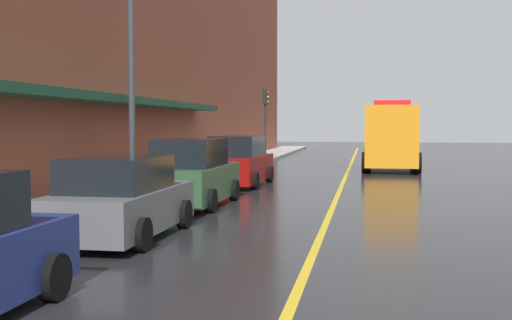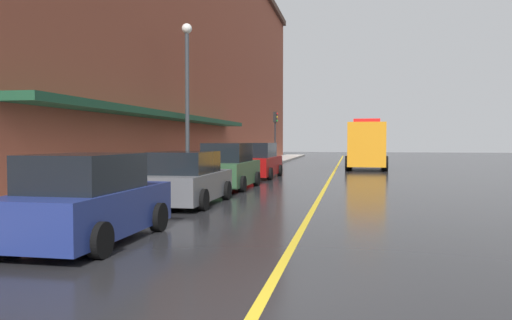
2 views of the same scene
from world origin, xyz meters
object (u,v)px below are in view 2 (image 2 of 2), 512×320
(parked_car_3, at_px, (258,162))
(parking_meter_1, at_px, (61,183))
(parking_meter_0, at_px, (174,167))
(parked_car_0, at_px, (89,201))
(street_lamp_left, at_px, (187,86))
(parked_car_1, at_px, (187,180))
(utility_truck, at_px, (367,146))
(parked_car_2, at_px, (229,167))
(traffic_light_near, at_px, (275,127))

(parked_car_3, height_order, parking_meter_1, parked_car_3)
(parking_meter_0, distance_m, parking_meter_1, 7.26)
(parked_car_0, xyz_separation_m, parking_meter_1, (-1.32, 1.13, 0.24))
(parked_car_3, height_order, parking_meter_0, parked_car_3)
(parked_car_0, distance_m, parked_car_3, 17.35)
(street_lamp_left, bearing_deg, parked_car_1, -71.45)
(parked_car_1, xyz_separation_m, parked_car_3, (0.14, 11.43, 0.09))
(utility_truck, relative_size, parking_meter_1, 6.01)
(parked_car_3, bearing_deg, parked_car_2, -179.46)
(parked_car_2, xyz_separation_m, parking_meter_1, (-1.37, -10.06, 0.17))
(parked_car_2, xyz_separation_m, parking_meter_0, (-1.37, -2.80, 0.17))
(parked_car_0, relative_size, parked_car_1, 0.96)
(parked_car_3, xyz_separation_m, parking_meter_1, (-1.47, -16.22, 0.18))
(parked_car_0, distance_m, street_lamp_left, 12.34)
(parked_car_0, height_order, parked_car_3, parked_car_3)
(parked_car_1, distance_m, parked_car_3, 11.43)
(parking_meter_0, bearing_deg, parked_car_3, 80.70)
(parked_car_1, xyz_separation_m, parked_car_2, (0.05, 5.26, 0.10))
(street_lamp_left, bearing_deg, parked_car_0, -80.66)
(parked_car_0, bearing_deg, utility_truck, -12.62)
(street_lamp_left, xyz_separation_m, traffic_light_near, (0.66, 20.93, -1.24))
(parked_car_1, distance_m, parking_meter_1, 4.98)
(utility_truck, height_order, parking_meter_1, utility_truck)
(traffic_light_near, bearing_deg, parked_car_1, -87.29)
(parked_car_0, height_order, parking_meter_1, parked_car_0)
(utility_truck, bearing_deg, parked_car_2, -19.17)
(parking_meter_1, relative_size, traffic_light_near, 0.31)
(parking_meter_0, relative_size, traffic_light_near, 0.31)
(parked_car_3, distance_m, utility_truck, 11.66)
(parking_meter_1, xyz_separation_m, traffic_light_near, (0.06, 31.45, 2.10))
(parked_car_2, distance_m, parking_meter_1, 10.15)
(parked_car_2, height_order, parking_meter_1, parked_car_2)
(utility_truck, height_order, street_lamp_left, street_lamp_left)
(parked_car_1, distance_m, utility_truck, 22.27)
(utility_truck, xyz_separation_m, traffic_light_near, (-7.44, 5.28, 1.51))
(parked_car_3, relative_size, parking_meter_0, 3.63)
(parking_meter_0, bearing_deg, parked_car_2, 63.87)
(parked_car_3, bearing_deg, parked_car_0, -179.06)
(street_lamp_left, distance_m, traffic_light_near, 20.97)
(utility_truck, xyz_separation_m, parking_meter_1, (-7.50, -26.17, -0.59))
(parked_car_0, bearing_deg, parking_meter_0, 9.07)
(parked_car_2, bearing_deg, parked_car_1, -179.52)
(parking_meter_1, bearing_deg, street_lamp_left, 93.26)
(parked_car_3, height_order, street_lamp_left, street_lamp_left)
(parked_car_1, relative_size, parking_meter_1, 3.28)
(street_lamp_left, bearing_deg, parked_car_3, 70.05)
(traffic_light_near, bearing_deg, parked_car_2, -86.50)
(parked_car_1, xyz_separation_m, utility_truck, (6.18, 21.38, 0.86))
(parked_car_0, height_order, parked_car_2, parked_car_2)
(parked_car_3, bearing_deg, parked_car_1, -179.28)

